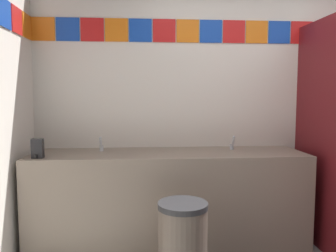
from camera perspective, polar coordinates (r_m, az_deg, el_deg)
The scene contains 6 objects.
wall_back at distance 3.51m, azimuth 16.23°, elevation 4.16°, with size 4.54×0.09×2.59m.
vanity_counter at distance 3.09m, azimuth 0.08°, elevation -12.12°, with size 2.43×0.62×0.84m.
faucet_left at distance 3.09m, azimuth -11.39°, elevation -3.35°, with size 0.04×0.10×0.14m.
faucet_right at distance 3.18m, azimuth 10.99°, elevation -3.11°, with size 0.04×0.10×0.14m.
soap_dispenser at distance 2.92m, azimuth -21.48°, elevation -3.59°, with size 0.09×0.09×0.16m.
trash_bin at distance 2.51m, azimuth 2.53°, elevation -19.50°, with size 0.36×0.36×0.60m.
Camera 1 is at (-1.22, -1.70, 1.35)m, focal length 35.52 mm.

